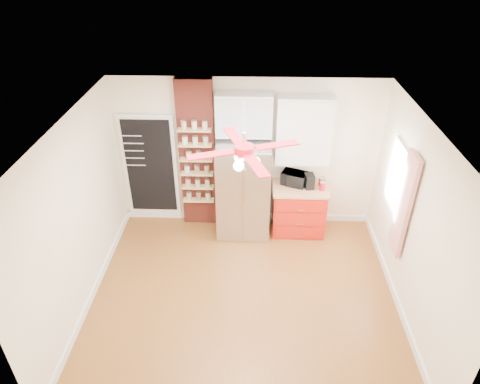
{
  "coord_description": "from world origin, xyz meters",
  "views": [
    {
      "loc": [
        0.1,
        -4.58,
        4.7
      ],
      "look_at": [
        -0.08,
        0.9,
        1.27
      ],
      "focal_mm": 32.0,
      "sensor_mm": 36.0,
      "label": 1
    }
  ],
  "objects_px": {
    "pantry_jar_oats": "(189,155)",
    "toaster_oven": "(294,178)",
    "ceiling_fan": "(244,150)",
    "canister_left": "(322,186)",
    "red_cabinet": "(298,209)",
    "fridge": "(243,189)",
    "coffee_maker": "(309,181)"
  },
  "relations": [
    {
      "from": "canister_left",
      "to": "pantry_jar_oats",
      "type": "relative_size",
      "value": 1.11
    },
    {
      "from": "pantry_jar_oats",
      "to": "red_cabinet",
      "type": "bearing_deg",
      "value": -2.86
    },
    {
      "from": "toaster_oven",
      "to": "pantry_jar_oats",
      "type": "bearing_deg",
      "value": -157.42
    },
    {
      "from": "fridge",
      "to": "canister_left",
      "type": "xyz_separation_m",
      "value": [
        1.33,
        -0.03,
        0.1
      ]
    },
    {
      "from": "ceiling_fan",
      "to": "canister_left",
      "type": "relative_size",
      "value": 9.7
    },
    {
      "from": "red_cabinet",
      "to": "ceiling_fan",
      "type": "height_order",
      "value": "ceiling_fan"
    },
    {
      "from": "pantry_jar_oats",
      "to": "coffee_maker",
      "type": "bearing_deg",
      "value": -2.51
    },
    {
      "from": "red_cabinet",
      "to": "toaster_oven",
      "type": "bearing_deg",
      "value": 135.53
    },
    {
      "from": "toaster_oven",
      "to": "pantry_jar_oats",
      "type": "height_order",
      "value": "pantry_jar_oats"
    },
    {
      "from": "toaster_oven",
      "to": "canister_left",
      "type": "relative_size",
      "value": 2.9
    },
    {
      "from": "coffee_maker",
      "to": "canister_left",
      "type": "height_order",
      "value": "coffee_maker"
    },
    {
      "from": "fridge",
      "to": "toaster_oven",
      "type": "xyz_separation_m",
      "value": [
        0.86,
        0.15,
        0.14
      ]
    },
    {
      "from": "red_cabinet",
      "to": "pantry_jar_oats",
      "type": "distance_m",
      "value": 2.14
    },
    {
      "from": "ceiling_fan",
      "to": "toaster_oven",
      "type": "xyz_separation_m",
      "value": [
        0.81,
        1.78,
        -1.41
      ]
    },
    {
      "from": "ceiling_fan",
      "to": "pantry_jar_oats",
      "type": "bearing_deg",
      "value": 118.72
    },
    {
      "from": "ceiling_fan",
      "to": "pantry_jar_oats",
      "type": "relative_size",
      "value": 10.78
    },
    {
      "from": "toaster_oven",
      "to": "pantry_jar_oats",
      "type": "xyz_separation_m",
      "value": [
        -1.79,
        -0.01,
        0.42
      ]
    },
    {
      "from": "ceiling_fan",
      "to": "canister_left",
      "type": "height_order",
      "value": "ceiling_fan"
    },
    {
      "from": "ceiling_fan",
      "to": "canister_left",
      "type": "xyz_separation_m",
      "value": [
        1.28,
        1.6,
        -1.45
      ]
    },
    {
      "from": "ceiling_fan",
      "to": "pantry_jar_oats",
      "type": "height_order",
      "value": "ceiling_fan"
    },
    {
      "from": "coffee_maker",
      "to": "canister_left",
      "type": "bearing_deg",
      "value": -28.54
    },
    {
      "from": "fridge",
      "to": "coffee_maker",
      "type": "bearing_deg",
      "value": 2.84
    },
    {
      "from": "red_cabinet",
      "to": "coffee_maker",
      "type": "height_order",
      "value": "coffee_maker"
    },
    {
      "from": "pantry_jar_oats",
      "to": "toaster_oven",
      "type": "bearing_deg",
      "value": 0.33
    },
    {
      "from": "fridge",
      "to": "coffee_maker",
      "type": "relative_size",
      "value": 7.09
    },
    {
      "from": "canister_left",
      "to": "pantry_jar_oats",
      "type": "height_order",
      "value": "pantry_jar_oats"
    },
    {
      "from": "toaster_oven",
      "to": "coffee_maker",
      "type": "relative_size",
      "value": 1.7
    },
    {
      "from": "fridge",
      "to": "red_cabinet",
      "type": "relative_size",
      "value": 1.86
    },
    {
      "from": "fridge",
      "to": "red_cabinet",
      "type": "distance_m",
      "value": 1.06
    },
    {
      "from": "fridge",
      "to": "toaster_oven",
      "type": "height_order",
      "value": "fridge"
    },
    {
      "from": "fridge",
      "to": "coffee_maker",
      "type": "distance_m",
      "value": 1.13
    },
    {
      "from": "fridge",
      "to": "pantry_jar_oats",
      "type": "height_order",
      "value": "fridge"
    }
  ]
}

